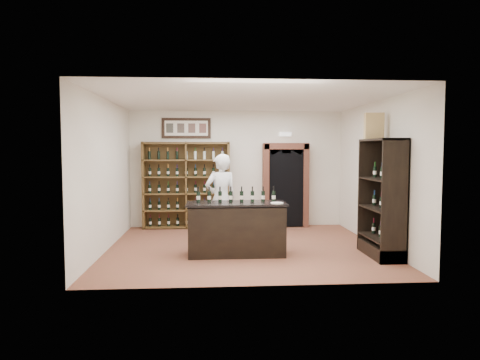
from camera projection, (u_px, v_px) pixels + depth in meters
name	position (u px, v px, depth m)	size (l,w,h in m)	color
floor	(244.00, 247.00, 8.75)	(5.50, 5.50, 0.00)	brown
ceiling	(245.00, 100.00, 8.54)	(5.50, 5.50, 0.00)	white
wall_back	(237.00, 169.00, 11.13)	(5.50, 0.04, 3.00)	silver
wall_left	(106.00, 175.00, 8.46)	(0.04, 5.00, 3.00)	silver
wall_right	(377.00, 174.00, 8.83)	(0.04, 5.00, 3.00)	silver
wine_shelf	(187.00, 185.00, 10.91)	(2.20, 0.38, 2.20)	brown
framed_picture	(186.00, 128.00, 10.94)	(1.25, 0.04, 0.52)	black
arched_doorway	(285.00, 183.00, 11.07)	(1.17, 0.35, 2.17)	black
emergency_light	(285.00, 134.00, 11.08)	(0.30, 0.10, 0.10)	white
tasting_counter	(236.00, 229.00, 8.10)	(1.88, 0.78, 1.00)	black
counter_bottle_0	(198.00, 197.00, 8.08)	(0.07, 0.07, 0.30)	black
counter_bottle_1	(209.00, 197.00, 8.10)	(0.07, 0.07, 0.30)	black
counter_bottle_2	(220.00, 197.00, 8.11)	(0.07, 0.07, 0.30)	black
counter_bottle_3	(231.00, 197.00, 8.12)	(0.07, 0.07, 0.30)	black
counter_bottle_4	(242.00, 196.00, 8.14)	(0.07, 0.07, 0.30)	black
counter_bottle_5	(252.00, 196.00, 8.15)	(0.07, 0.07, 0.30)	black
counter_bottle_6	(263.00, 196.00, 8.17)	(0.07, 0.07, 0.30)	black
counter_bottle_7	(274.00, 196.00, 8.18)	(0.07, 0.07, 0.30)	black
side_cabinet	(383.00, 216.00, 7.98)	(0.48, 1.20, 2.20)	black
shopkeeper	(221.00, 199.00, 9.07)	(0.70, 0.46, 1.91)	silver
plate	(277.00, 203.00, 7.91)	(0.24, 0.24, 0.02)	silver
wine_crate	(374.00, 126.00, 8.25)	(0.36, 0.15, 0.51)	tan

